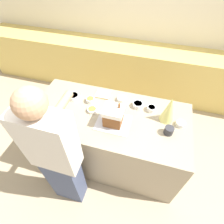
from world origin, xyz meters
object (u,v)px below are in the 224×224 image
(candy_bowl_far_left, at_px, (74,96))
(candy_bowl_front_corner, at_px, (92,110))
(person, at_px, (57,158))
(cookbook, at_px, (103,94))
(candy_bowl_near_tray_right, at_px, (181,124))
(candy_bowl_near_tray_left, at_px, (122,99))
(decorative_tree, at_px, (169,109))
(mug, at_px, (169,131))
(candy_bowl_far_right, at_px, (151,108))
(candy_bowl_beside_tree, at_px, (90,100))
(candy_bowl_center_rear, at_px, (138,105))
(baking_tray, at_px, (113,123))
(gingerbread_house, at_px, (113,115))

(candy_bowl_far_left, xyz_separation_m, candy_bowl_front_corner, (0.29, -0.14, -0.01))
(person, bearing_deg, cookbook, 80.82)
(candy_bowl_near_tray_right, distance_m, candy_bowl_front_corner, 0.97)
(candy_bowl_near_tray_left, bearing_deg, decorative_tree, -16.65)
(cookbook, bearing_deg, mug, -24.38)
(candy_bowl_far_right, bearing_deg, person, -132.60)
(candy_bowl_near_tray_right, xyz_separation_m, cookbook, (-0.94, 0.23, -0.02))
(candy_bowl_beside_tree, bearing_deg, cookbook, 54.54)
(candy_bowl_near_tray_right, xyz_separation_m, candy_bowl_front_corner, (-0.97, -0.06, -0.01))
(candy_bowl_far_left, height_order, person, person)
(candy_bowl_far_left, bearing_deg, candy_bowl_far_right, 3.10)
(decorative_tree, distance_m, candy_bowl_far_right, 0.23)
(candy_bowl_far_right, bearing_deg, candy_bowl_center_rear, 173.12)
(candy_bowl_center_rear, height_order, mug, mug)
(decorative_tree, height_order, candy_bowl_far_right, decorative_tree)
(decorative_tree, distance_m, candy_bowl_beside_tree, 0.90)
(baking_tray, distance_m, candy_bowl_far_left, 0.62)
(decorative_tree, xyz_separation_m, mug, (0.03, -0.18, -0.12))
(candy_bowl_far_right, xyz_separation_m, person, (-0.76, -0.83, -0.05))
(gingerbread_house, xyz_separation_m, candy_bowl_far_right, (0.37, 0.30, -0.09))
(decorative_tree, bearing_deg, gingerbread_house, -159.06)
(person, bearing_deg, gingerbread_house, 53.27)
(candy_bowl_far_right, height_order, mug, mug)
(candy_bowl_near_tray_right, bearing_deg, decorative_tree, 164.66)
(candy_bowl_near_tray_left, bearing_deg, gingerbread_house, -90.28)
(baking_tray, height_order, cookbook, cookbook)
(candy_bowl_near_tray_right, xyz_separation_m, candy_bowl_beside_tree, (-1.05, 0.08, 0.00))
(candy_bowl_near_tray_left, distance_m, candy_bowl_beside_tree, 0.38)
(candy_bowl_far_right, height_order, cookbook, candy_bowl_far_right)
(candy_bowl_near_tray_right, xyz_separation_m, mug, (-0.12, -0.14, 0.02))
(candy_bowl_near_tray_right, height_order, candy_bowl_center_rear, candy_bowl_center_rear)
(candy_bowl_center_rear, xyz_separation_m, candy_bowl_far_right, (0.16, -0.02, 0.00))
(candy_bowl_near_tray_right, distance_m, cookbook, 0.97)
(gingerbread_house, relative_size, decorative_tree, 0.84)
(candy_bowl_beside_tree, distance_m, candy_bowl_center_rear, 0.57)
(candy_bowl_front_corner, bearing_deg, gingerbread_house, -20.35)
(candy_bowl_far_left, bearing_deg, candy_bowl_near_tray_right, -3.74)
(candy_bowl_far_left, bearing_deg, decorative_tree, -2.09)
(baking_tray, bearing_deg, decorative_tree, 20.94)
(candy_bowl_near_tray_left, height_order, candy_bowl_far_right, candy_bowl_far_right)
(cookbook, bearing_deg, baking_tray, -58.04)
(decorative_tree, height_order, candy_bowl_near_tray_left, decorative_tree)
(cookbook, relative_size, mug, 1.97)
(candy_bowl_beside_tree, bearing_deg, baking_tray, -34.75)
(candy_bowl_near_tray_right, distance_m, candy_bowl_beside_tree, 1.05)
(candy_bowl_beside_tree, bearing_deg, candy_bowl_near_tray_left, 18.90)
(cookbook, bearing_deg, person, -99.18)
(baking_tray, distance_m, candy_bowl_near_tray_right, 0.71)
(candy_bowl_near_tray_right, distance_m, mug, 0.19)
(gingerbread_house, relative_size, mug, 2.86)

